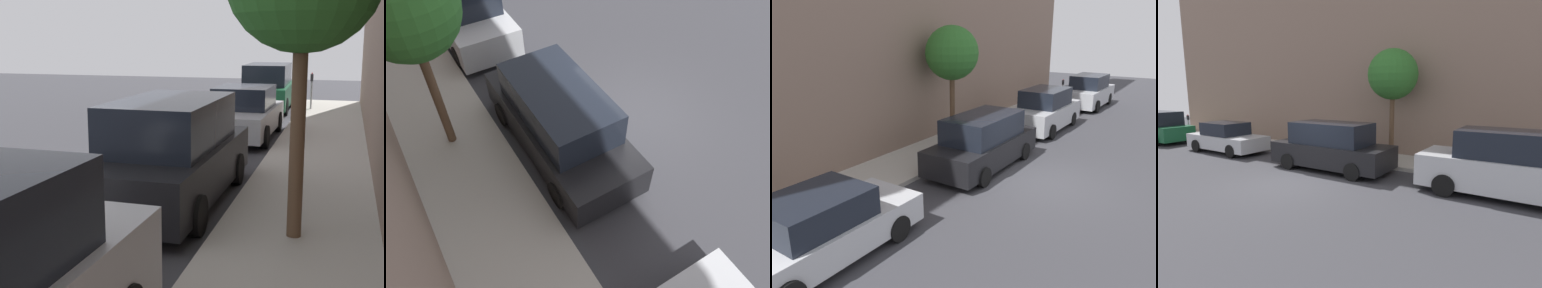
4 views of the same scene
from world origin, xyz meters
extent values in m
plane|color=#38383D|center=(0.00, 0.00, 0.00)|extent=(60.00, 60.00, 0.00)
cube|color=#B2ADA3|center=(4.70, 0.00, 0.07)|extent=(2.41, 32.00, 0.15)
cube|color=#B7BABF|center=(2.43, -6.27, 0.70)|extent=(2.05, 4.83, 0.96)
cube|color=black|center=(2.43, -6.27, 1.58)|extent=(1.77, 2.63, 0.80)
cylinder|color=black|center=(1.50, -4.78, 0.34)|extent=(0.22, 0.67, 0.67)
cylinder|color=black|center=(3.36, -4.78, 0.34)|extent=(0.22, 0.67, 0.67)
cube|color=black|center=(2.32, -0.13, 0.64)|extent=(1.93, 4.91, 0.84)
cube|color=black|center=(2.32, -0.13, 1.48)|extent=(1.69, 3.11, 0.84)
cylinder|color=black|center=(1.42, 1.39, 0.32)|extent=(0.22, 0.64, 0.64)
cylinder|color=black|center=(3.22, 1.39, 0.32)|extent=(0.22, 0.64, 0.64)
cylinder|color=black|center=(1.42, -1.65, 0.32)|extent=(0.22, 0.64, 0.64)
cylinder|color=black|center=(3.22, -1.65, 0.32)|extent=(0.22, 0.64, 0.64)
cube|color=#B7BABF|center=(2.38, 6.55, 0.56)|extent=(1.87, 4.53, 0.68)
cube|color=black|center=(2.38, 6.65, 1.22)|extent=(1.61, 2.12, 0.64)
cylinder|color=black|center=(1.53, 7.95, 0.32)|extent=(0.22, 0.63, 0.63)
cylinder|color=black|center=(3.23, 7.95, 0.32)|extent=(0.22, 0.63, 0.63)
cylinder|color=black|center=(1.53, 5.16, 0.32)|extent=(0.22, 0.63, 0.63)
cylinder|color=black|center=(3.23, 5.16, 0.32)|extent=(0.22, 0.63, 0.63)
cube|color=#14512D|center=(2.15, 13.09, 0.64)|extent=(2.00, 4.94, 0.84)
cylinder|color=black|center=(3.05, 14.60, 0.34)|extent=(0.22, 0.69, 0.69)
cylinder|color=black|center=(3.05, 11.57, 0.34)|extent=(0.22, 0.69, 0.69)
cylinder|color=#ADADB2|center=(3.95, 12.80, 0.71)|extent=(0.07, 0.07, 1.11)
cube|color=#2D2D33|center=(3.95, 12.80, 1.40)|extent=(0.11, 0.15, 0.28)
cube|color=red|center=(3.95, 12.80, 1.57)|extent=(0.04, 0.09, 0.05)
cylinder|color=brown|center=(4.68, -1.64, 1.69)|extent=(0.21, 0.21, 3.08)
sphere|color=#2D6B28|center=(4.68, -1.64, 3.81)|extent=(2.13, 2.13, 2.13)
camera|label=1|loc=(5.31, -9.09, 2.97)|focal=50.00mm
camera|label=2|loc=(5.31, 5.65, 7.33)|focal=35.00mm
camera|label=3|loc=(-3.95, 10.80, 4.78)|focal=35.00mm
camera|label=4|loc=(-7.23, -6.96, 3.07)|focal=28.00mm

